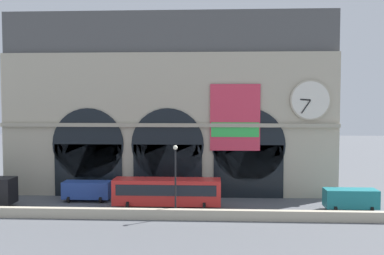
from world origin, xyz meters
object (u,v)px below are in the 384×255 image
Objects in this scene: van_east at (351,199)px; street_lamp_quayside at (175,171)px; bus_center at (167,192)px; van_midwest at (87,190)px.

street_lamp_quayside is at bearing -169.17° from van_east.
van_east is at bearing 10.83° from street_lamp_quayside.
van_midwest is at bearing 161.82° from bus_center.
van_midwest is at bearing 174.02° from van_east.
van_midwest is 0.47× the size of bus_center.
bus_center is at bearing -18.18° from van_midwest.
bus_center is (9.26, -3.04, 0.54)m from van_midwest.
van_midwest is 0.75× the size of street_lamp_quayside.
van_midwest is 1.00× the size of van_east.
van_east is (27.86, -2.92, 0.00)m from van_midwest.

